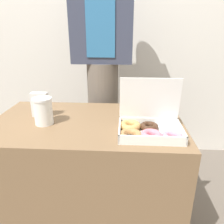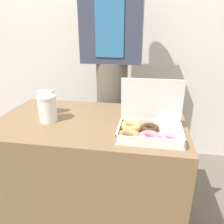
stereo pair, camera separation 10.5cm
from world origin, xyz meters
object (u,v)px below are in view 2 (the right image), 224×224
Objects in this scene: napkin_holder at (47,102)px; donut_box at (146,128)px; coffee_cup at (48,108)px; person_customer at (112,59)px.

donut_box is at bearing -18.39° from napkin_holder.
coffee_cup is 1.02× the size of napkin_holder.
donut_box is at bearing -67.20° from person_customer.
person_customer is at bearing 65.34° from coffee_cup.
napkin_holder is at bearing 117.96° from coffee_cup.
coffee_cup is at bearing 170.54° from donut_box.
napkin_holder is at bearing 161.61° from donut_box.
person_customer is (0.26, 0.57, 0.20)m from coffee_cup.
donut_box is 0.63m from napkin_holder.
donut_box is 0.54m from coffee_cup.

